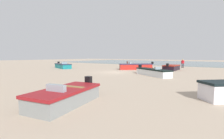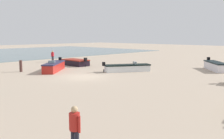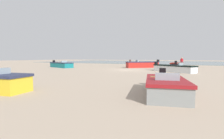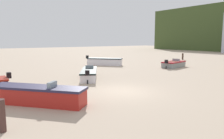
# 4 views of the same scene
# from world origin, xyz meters

# --- Properties ---
(ground_plane) EXTENTS (160.00, 160.00, 0.00)m
(ground_plane) POSITION_xyz_m (0.00, 0.00, 0.00)
(ground_plane) COLOR tan
(boat_red_1) EXTENTS (4.76, 4.34, 1.26)m
(boat_red_1) POSITION_xyz_m (-0.41, -5.36, 0.48)
(boat_red_1) COLOR #B0221C
(boat_red_1) RESTS_ON ground
(boat_grey_3) EXTENTS (2.27, 3.86, 1.04)m
(boat_grey_3) POSITION_xyz_m (-6.15, 12.70, 0.38)
(boat_grey_3) COLOR gray
(boat_grey_3) RESTS_ON ground
(boat_white_4) EXTENTS (4.22, 3.93, 1.26)m
(boat_white_4) POSITION_xyz_m (-12.83, 7.01, 0.48)
(boat_white_4) COLOR white
(boat_white_4) RESTS_ON ground
(boat_white_5) EXTENTS (4.80, 3.66, 1.08)m
(boat_white_5) POSITION_xyz_m (-5.49, 0.59, 0.39)
(boat_white_5) COLOR white
(boat_white_5) RESTS_ON ground
(mooring_post_near_water) EXTENTS (0.27, 0.27, 1.06)m
(mooring_post_near_water) POSITION_xyz_m (-11.72, 21.91, 0.53)
(mooring_post_near_water) COLOR #433025
(mooring_post_near_water) RESTS_ON ground
(mooring_post_mid_beach) EXTENTS (0.30, 0.30, 1.22)m
(mooring_post_mid_beach) POSITION_xyz_m (2.33, -7.41, 0.61)
(mooring_post_mid_beach) COLOR #4E322D
(mooring_post_mid_beach) RESTS_ON ground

